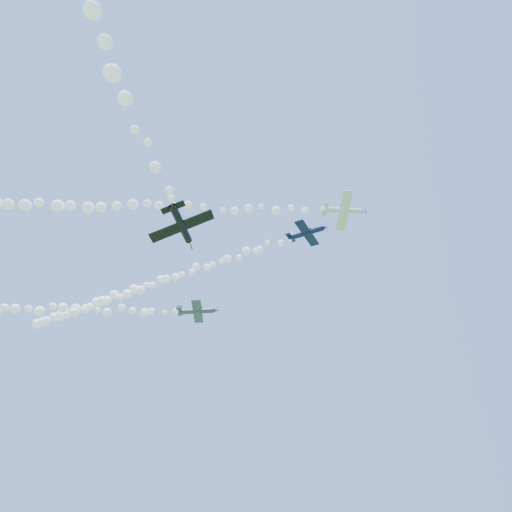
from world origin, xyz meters
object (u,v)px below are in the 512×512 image
(plane_white, at_px, (344,210))
(plane_grey, at_px, (197,311))
(plane_black, at_px, (181,225))
(plane_navy, at_px, (307,233))

(plane_white, relative_size, plane_grey, 0.96)
(plane_grey, height_order, plane_black, plane_grey)
(plane_black, bearing_deg, plane_white, -44.50)
(plane_grey, bearing_deg, plane_black, -87.91)
(plane_navy, distance_m, plane_grey, 25.03)
(plane_grey, relative_size, plane_black, 1.16)
(plane_white, bearing_deg, plane_black, -145.69)
(plane_navy, xyz_separation_m, plane_grey, (-22.61, 6.63, -8.47))
(plane_white, xyz_separation_m, plane_black, (-18.10, -22.94, -19.54))
(plane_white, xyz_separation_m, plane_navy, (-6.95, 1.91, -1.91))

